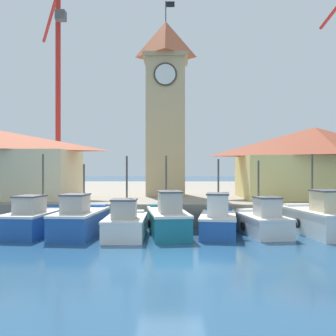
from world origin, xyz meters
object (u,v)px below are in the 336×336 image
(fishing_boat_left_inner, at_px, (126,224))
(clock_tower, at_px, (166,103))
(fishing_boat_right_inner, at_px, (319,219))
(warehouse_right, at_px, (315,162))
(fishing_boat_mid_right, at_px, (262,222))
(fishing_boat_far_left, at_px, (37,219))
(fishing_boat_mid_left, at_px, (168,219))
(fishing_boat_center, at_px, (218,221))
(port_crane_near, at_px, (58,108))
(fishing_boat_left_outer, at_px, (80,220))

(fishing_boat_left_inner, height_order, clock_tower, clock_tower)
(fishing_boat_right_inner, bearing_deg, warehouse_right, 71.78)
(clock_tower, bearing_deg, warehouse_right, -14.63)
(warehouse_right, bearing_deg, fishing_boat_mid_right, -125.45)
(fishing_boat_mid_right, relative_size, fishing_boat_right_inner, 0.86)
(fishing_boat_far_left, relative_size, fishing_boat_mid_left, 1.01)
(fishing_boat_mid_left, height_order, fishing_boat_right_inner, fishing_boat_right_inner)
(fishing_boat_mid_left, relative_size, fishing_boat_mid_right, 1.21)
(fishing_boat_mid_right, bearing_deg, fishing_boat_center, 179.15)
(clock_tower, relative_size, port_crane_near, 0.72)
(fishing_boat_mid_right, bearing_deg, fishing_boat_mid_left, -179.21)
(fishing_boat_left_outer, bearing_deg, fishing_boat_far_left, 166.64)
(port_crane_near, bearing_deg, warehouse_right, -31.32)
(fishing_boat_left_outer, distance_m, fishing_boat_right_inner, 12.44)
(fishing_boat_left_outer, relative_size, fishing_boat_right_inner, 0.97)
(fishing_boat_center, distance_m, warehouse_right, 11.36)
(clock_tower, distance_m, port_crane_near, 16.29)
(fishing_boat_left_inner, bearing_deg, fishing_boat_mid_left, 20.82)
(fishing_boat_mid_right, xyz_separation_m, warehouse_right, (5.46, 7.68, 3.25))
(fishing_boat_mid_right, bearing_deg, fishing_boat_left_outer, -178.09)
(fishing_boat_right_inner, bearing_deg, port_crane_near, 133.13)
(fishing_boat_far_left, xyz_separation_m, fishing_boat_mid_left, (7.01, -0.33, 0.06))
(fishing_boat_right_inner, bearing_deg, fishing_boat_left_outer, -178.71)
(fishing_boat_left_inner, relative_size, fishing_boat_mid_left, 0.79)
(fishing_boat_right_inner, relative_size, port_crane_near, 0.24)
(fishing_boat_mid_left, relative_size, fishing_boat_center, 1.11)
(fishing_boat_center, xyz_separation_m, fishing_boat_mid_right, (2.31, -0.03, -0.04))
(fishing_boat_left_outer, bearing_deg, fishing_boat_mid_right, 1.91)
(warehouse_right, relative_size, port_crane_near, 0.51)
(fishing_boat_far_left, bearing_deg, fishing_boat_left_inner, -13.10)
(fishing_boat_far_left, distance_m, fishing_boat_mid_right, 11.97)
(fishing_boat_left_inner, relative_size, clock_tower, 0.27)
(fishing_boat_left_inner, relative_size, fishing_boat_right_inner, 0.82)
(fishing_boat_left_inner, xyz_separation_m, port_crane_near, (-10.16, 22.36, 9.27))
(fishing_boat_mid_right, bearing_deg, warehouse_right, 54.55)
(warehouse_right, distance_m, port_crane_near, 27.24)
(fishing_boat_far_left, relative_size, fishing_boat_center, 1.12)
(fishing_boat_mid_left, distance_m, port_crane_near, 26.44)
(fishing_boat_far_left, distance_m, fishing_boat_left_outer, 2.52)
(port_crane_near, bearing_deg, fishing_boat_left_inner, -65.56)
(clock_tower, height_order, port_crane_near, port_crane_near)
(fishing_boat_mid_left, height_order, clock_tower, clock_tower)
(fishing_boat_left_inner, relative_size, warehouse_right, 0.39)
(fishing_boat_mid_right, distance_m, clock_tower, 14.20)
(fishing_boat_left_inner, xyz_separation_m, fishing_boat_center, (4.76, 0.91, 0.05))
(fishing_boat_center, bearing_deg, clock_tower, 105.97)
(fishing_boat_far_left, relative_size, fishing_boat_left_inner, 1.28)
(clock_tower, bearing_deg, fishing_boat_far_left, -123.12)
(fishing_boat_mid_left, height_order, fishing_boat_center, fishing_boat_mid_left)
(fishing_boat_center, relative_size, fishing_boat_mid_right, 1.10)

